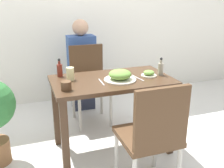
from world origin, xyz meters
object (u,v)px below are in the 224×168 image
(side_plate, at_px, (149,74))
(drink_cup, at_px, (66,86))
(condiment_bottle, at_px, (161,68))
(chair_far, at_px, (89,80))
(juice_glass, at_px, (70,74))
(food_plate, at_px, (120,76))
(person_figure, at_px, (82,66))
(sauce_bottle, at_px, (60,70))
(chair_near, at_px, (152,133))

(side_plate, distance_m, drink_cup, 0.81)
(side_plate, xyz_separation_m, condiment_bottle, (0.12, -0.01, 0.04))
(chair_far, height_order, juice_glass, chair_far)
(food_plate, relative_size, side_plate, 1.96)
(juice_glass, distance_m, person_figure, 1.03)
(food_plate, bearing_deg, chair_far, 97.40)
(side_plate, relative_size, juice_glass, 1.29)
(food_plate, distance_m, sauce_bottle, 0.57)
(chair_far, relative_size, food_plate, 3.10)
(food_plate, height_order, condiment_bottle, condiment_bottle)
(condiment_bottle, bearing_deg, sauce_bottle, 162.99)
(food_plate, xyz_separation_m, side_plate, (0.30, 0.03, -0.02))
(sauce_bottle, distance_m, person_figure, 0.94)
(condiment_bottle, bearing_deg, chair_near, -122.53)
(chair_near, distance_m, sauce_bottle, 1.07)
(chair_near, relative_size, side_plate, 6.08)
(chair_near, height_order, condiment_bottle, same)
(chair_far, bearing_deg, condiment_bottle, -54.91)
(food_plate, distance_m, side_plate, 0.30)
(chair_far, relative_size, condiment_bottle, 5.21)
(sauce_bottle, relative_size, person_figure, 0.15)
(chair_near, bearing_deg, condiment_bottle, -122.53)
(chair_far, xyz_separation_m, person_figure, (0.00, 0.37, 0.07))
(chair_near, distance_m, chair_far, 1.36)
(chair_near, relative_size, sauce_bottle, 5.21)
(sauce_bottle, bearing_deg, juice_glass, -61.38)
(drink_cup, height_order, sauce_bottle, sauce_bottle)
(chair_near, bearing_deg, chair_far, -84.94)
(sauce_bottle, height_order, person_figure, person_figure)
(chair_near, xyz_separation_m, food_plate, (-0.02, 0.60, 0.26))
(drink_cup, xyz_separation_m, person_figure, (0.40, 1.21, -0.18))
(drink_cup, height_order, condiment_bottle, condiment_bottle)
(side_plate, bearing_deg, sauce_bottle, 161.32)
(sauce_bottle, bearing_deg, chair_far, 49.27)
(chair_far, height_order, person_figure, person_figure)
(chair_far, bearing_deg, food_plate, -82.60)
(person_figure, bearing_deg, food_plate, -85.10)
(chair_near, relative_size, drink_cup, 10.54)
(sauce_bottle, bearing_deg, food_plate, -31.03)
(juice_glass, xyz_separation_m, sauce_bottle, (-0.07, 0.14, 0.01))
(side_plate, relative_size, sauce_bottle, 0.86)
(side_plate, xyz_separation_m, sauce_bottle, (-0.79, 0.27, 0.04))
(chair_near, relative_size, chair_far, 1.00)
(side_plate, distance_m, juice_glass, 0.73)
(drink_cup, relative_size, person_figure, 0.07)
(sauce_bottle, bearing_deg, condiment_bottle, -17.01)
(juice_glass, distance_m, sauce_bottle, 0.15)
(food_plate, height_order, drink_cup, food_plate)
(food_plate, height_order, sauce_bottle, sauce_bottle)
(juice_glass, bearing_deg, chair_near, -60.10)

